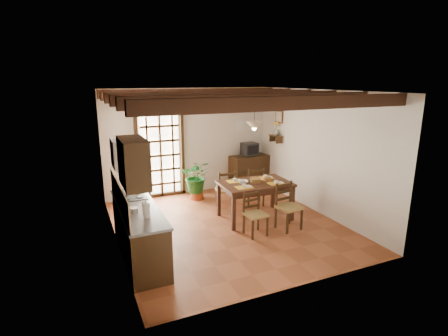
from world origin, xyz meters
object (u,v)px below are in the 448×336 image
chair_far_right (254,193)px  pendant_lamp (254,125)px  crt_tv (250,149)px  chair_far_left (226,197)px  chair_near_right (288,215)px  sideboard (249,171)px  chair_near_left (255,222)px  dining_table (255,187)px  potted_plant (197,178)px  kitchen_counter (139,231)px

chair_far_right → pendant_lamp: (-0.41, -0.67, 1.78)m
crt_tv → chair_far_left: bearing=-140.4°
chair_near_right → sideboard: bearing=69.9°
chair_far_left → crt_tv: bearing=-124.3°
chair_near_right → chair_near_left: bearing=169.9°
chair_near_right → chair_far_right: chair_near_right is taller
chair_near_left → sideboard: 3.19m
dining_table → chair_near_right: (0.35, -0.79, -0.42)m
chair_far_right → pendant_lamp: size_ratio=1.14×
chair_far_right → potted_plant: bearing=-26.9°
dining_table → chair_near_right: chair_near_right is taller
chair_far_right → sideboard: chair_far_right is taller
chair_near_left → sideboard: sideboard is taller
chair_near_right → chair_far_left: chair_near_right is taller
kitchen_counter → dining_table: size_ratio=1.45×
chair_far_right → sideboard: size_ratio=0.88×
chair_near_left → chair_near_right: (0.76, -0.03, 0.03)m
crt_tv → pendant_lamp: (-0.96, -2.00, 0.96)m
sideboard → potted_plant: (-1.71, -0.38, 0.11)m
crt_tv → chair_near_left: bearing=-120.8°
potted_plant → dining_table: bearing=-66.6°
crt_tv → sideboard: bearing=84.8°
potted_plant → pendant_lamp: 2.34m
dining_table → pendant_lamp: bearing=92.0°
kitchen_counter → crt_tv: size_ratio=5.16×
sideboard → crt_tv: bearing=-95.3°
chair_far_left → potted_plant: bearing=-56.4°
pendant_lamp → dining_table: bearing=-90.0°
kitchen_counter → pendant_lamp: (2.68, 0.82, 1.60)m
chair_near_left → chair_far_left: 1.56m
kitchen_counter → chair_far_left: (2.32, 1.51, -0.18)m
kitchen_counter → chair_near_left: bearing=-1.2°
chair_near_left → crt_tv: bearing=59.5°
dining_table → potted_plant: (-0.75, 1.73, -0.15)m
chair_far_left → chair_near_right: bearing=124.9°
pendant_lamp → chair_near_right: bearing=-68.6°
chair_far_right → crt_tv: crt_tv is taller
kitchen_counter → chair_far_left: 2.78m
dining_table → chair_near_right: 0.96m
kitchen_counter → chair_near_left: 2.28m
chair_far_right → sideboard: (0.56, 1.34, 0.16)m
sideboard → pendant_lamp: size_ratio=1.29×
chair_near_left → chair_far_left: bearing=83.1°
potted_plant → pendant_lamp: (0.75, -1.63, 1.51)m
chair_far_right → crt_tv: (0.56, 1.34, 0.82)m
potted_plant → pendant_lamp: pendant_lamp is taller
kitchen_counter → chair_near_right: size_ratio=2.33×
chair_far_left → crt_tv: crt_tv is taller
sideboard → chair_far_right: bearing=-117.9°
sideboard → pendant_lamp: pendant_lamp is taller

